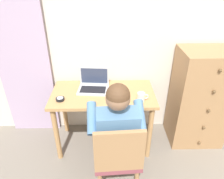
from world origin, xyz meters
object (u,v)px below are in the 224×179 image
at_px(computer_mouse, 118,90).
at_px(coffee_mug, 141,97).
at_px(desk_clock, 60,99).
at_px(person_seated, 116,127).
at_px(laptop, 94,85).
at_px(desk, 103,102).
at_px(chair, 118,156).
at_px(dresser, 200,98).

distance_m(computer_mouse, coffee_mug, 0.30).
bearing_deg(desk_clock, person_seated, -31.57).
bearing_deg(coffee_mug, laptop, 152.54).
bearing_deg(desk, person_seated, -75.47).
relative_size(computer_mouse, desk_clock, 1.11).
distance_m(chair, coffee_mug, 0.65).
relative_size(laptop, coffee_mug, 3.01).
bearing_deg(dresser, coffee_mug, -161.86).
height_order(dresser, coffee_mug, dresser).
xyz_separation_m(desk, laptop, (-0.11, 0.10, 0.17)).
bearing_deg(chair, desk, 101.53).
bearing_deg(coffee_mug, chair, -117.55).
xyz_separation_m(desk, coffee_mug, (0.40, -0.17, 0.17)).
bearing_deg(person_seated, chair, -86.97).
bearing_deg(laptop, coffee_mug, -27.46).
distance_m(dresser, person_seated, 1.18).
xyz_separation_m(person_seated, desk_clock, (-0.58, 0.36, 0.09)).
relative_size(person_seated, laptop, 3.28).
xyz_separation_m(chair, person_seated, (-0.01, 0.18, 0.18)).
height_order(person_seated, desk_clock, person_seated).
distance_m(dresser, computer_mouse, 1.00).
relative_size(dresser, laptop, 3.34).
distance_m(person_seated, laptop, 0.65).
xyz_separation_m(laptop, coffee_mug, (0.51, -0.27, -0.00)).
distance_m(person_seated, desk_clock, 0.69).
relative_size(desk, dresser, 0.96).
bearing_deg(desk, desk_clock, -162.39).
bearing_deg(coffee_mug, desk_clock, 178.14).
distance_m(chair, laptop, 0.87).
relative_size(dresser, desk_clock, 13.41).
xyz_separation_m(desk, desk_clock, (-0.45, -0.14, 0.13)).
xyz_separation_m(dresser, desk_clock, (-1.61, -0.22, 0.16)).
relative_size(desk, laptop, 3.19).
distance_m(desk, coffee_mug, 0.47).
bearing_deg(laptop, computer_mouse, -13.84).
bearing_deg(computer_mouse, desk_clock, -141.38).
height_order(desk, chair, chair).
relative_size(chair, person_seated, 0.73).
bearing_deg(chair, dresser, 36.56).
bearing_deg(laptop, dresser, -0.85).
bearing_deg(desk, coffee_mug, -22.84).
bearing_deg(desk, chair, -78.47).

